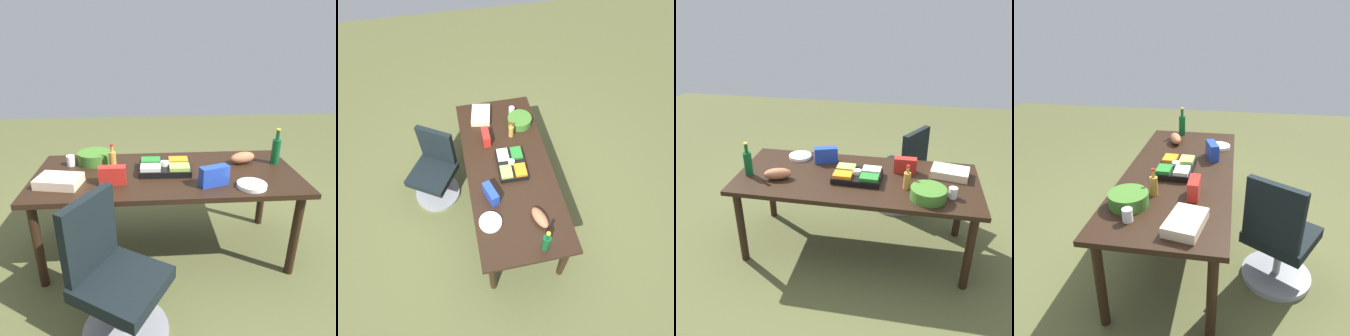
# 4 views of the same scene
# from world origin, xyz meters

# --- Properties ---
(ground_plane) EXTENTS (10.00, 10.00, 0.00)m
(ground_plane) POSITION_xyz_m (0.00, 0.00, 0.00)
(ground_plane) COLOR brown
(conference_table) EXTENTS (2.14, 0.92, 0.77)m
(conference_table) POSITION_xyz_m (0.00, 0.00, 0.69)
(conference_table) COLOR black
(conference_table) RESTS_ON ground
(office_chair) EXTENTS (0.66, 0.66, 0.96)m
(office_chair) POSITION_xyz_m (0.37, 0.84, 0.37)
(office_chair) COLOR gray
(office_chair) RESTS_ON ground
(paper_plate_stack) EXTENTS (0.22, 0.22, 0.03)m
(paper_plate_stack) POSITION_xyz_m (-0.61, 0.31, 0.78)
(paper_plate_stack) COLOR white
(paper_plate_stack) RESTS_ON conference_table
(bread_loaf) EXTENTS (0.26, 0.18, 0.10)m
(bread_loaf) POSITION_xyz_m (-0.68, -0.16, 0.82)
(bread_loaf) COLOR #A86442
(bread_loaf) RESTS_ON conference_table
(veggie_tray) EXTENTS (0.43, 0.31, 0.09)m
(veggie_tray) POSITION_xyz_m (0.01, -0.03, 0.80)
(veggie_tray) COLOR black
(veggie_tray) RESTS_ON conference_table
(dressing_bottle) EXTENTS (0.06, 0.06, 0.21)m
(dressing_bottle) POSITION_xyz_m (0.44, -0.12, 0.85)
(dressing_bottle) COLOR #BF8938
(dressing_bottle) RESTS_ON conference_table
(salad_bowl) EXTENTS (0.36, 0.36, 0.10)m
(salad_bowl) POSITION_xyz_m (0.62, -0.26, 0.82)
(salad_bowl) COLOR #3C6E25
(salad_bowl) RESTS_ON conference_table
(sheet_cake) EXTENTS (0.36, 0.28, 0.07)m
(sheet_cake) POSITION_xyz_m (0.82, 0.18, 0.80)
(sheet_cake) COLOR beige
(sheet_cake) RESTS_ON conference_table
(chip_bag_red) EXTENTS (0.20, 0.08, 0.14)m
(chip_bag_red) POSITION_xyz_m (0.42, 0.18, 0.84)
(chip_bag_red) COLOR red
(chip_bag_red) RESTS_ON conference_table
(chip_bag_blue) EXTENTS (0.23, 0.14, 0.15)m
(chip_bag_blue) POSITION_xyz_m (-0.34, 0.26, 0.84)
(chip_bag_blue) COLOR #1F3FAF
(chip_bag_blue) RESTS_ON conference_table
(paper_cup) EXTENTS (0.08, 0.08, 0.09)m
(paper_cup) POSITION_xyz_m (0.81, -0.21, 0.81)
(paper_cup) COLOR white
(paper_cup) RESTS_ON conference_table
(wine_bottle) EXTENTS (0.09, 0.09, 0.31)m
(wine_bottle) POSITION_xyz_m (-0.96, -0.13, 0.89)
(wine_bottle) COLOR #0E4E23
(wine_bottle) RESTS_ON conference_table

